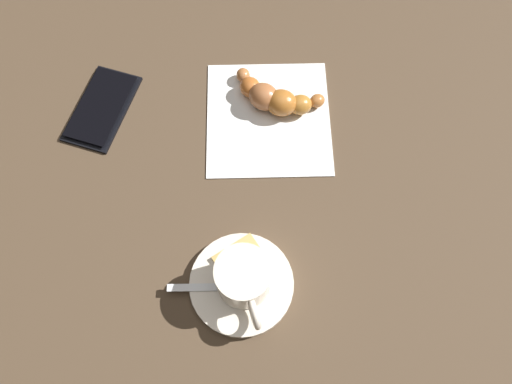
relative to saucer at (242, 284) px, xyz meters
The scene contains 8 objects.
ground_plane 0.11m from the saucer, 160.13° to the left, with size 1.80×1.80×0.00m, color #4B3928.
saucer is the anchor object (origin of this frame).
espresso_cup 0.03m from the saucer, 59.53° to the left, with size 0.10×0.07×0.06m.
teaspoon 0.01m from the saucer, 43.20° to the right, with size 0.04×0.13×0.01m.
sugar_packet 0.04m from the saucer, behind, with size 0.06×0.02×0.01m, color tan.
napkin 0.24m from the saucer, 158.81° to the left, with size 0.19×0.17×0.00m, color white.
croissant 0.26m from the saucer, 157.89° to the left, with size 0.10×0.12×0.04m.
cell_phone 0.32m from the saucer, 154.24° to the right, with size 0.15×0.13×0.01m.
Camera 1 is at (0.24, -0.05, 0.61)m, focal length 34.97 mm.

